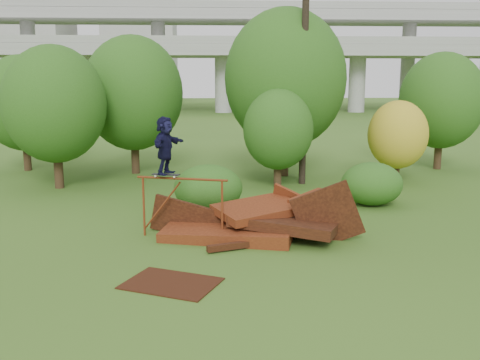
{
  "coord_description": "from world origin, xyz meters",
  "views": [
    {
      "loc": [
        -1.54,
        -12.07,
        4.23
      ],
      "look_at": [
        -0.8,
        2.0,
        1.6
      ],
      "focal_mm": 40.0,
      "sensor_mm": 36.0,
      "label": 1
    }
  ],
  "objects_px": {
    "scrap_pile": "(252,223)",
    "utility_pole": "(304,72)",
    "skater": "(165,145)",
    "flat_plate": "(171,283)"
  },
  "relations": [
    {
      "from": "flat_plate",
      "to": "utility_pole",
      "type": "xyz_separation_m",
      "value": [
        4.62,
        10.96,
        4.54
      ]
    },
    {
      "from": "skater",
      "to": "utility_pole",
      "type": "xyz_separation_m",
      "value": [
        4.97,
        7.48,
        2.02
      ]
    },
    {
      "from": "scrap_pile",
      "to": "skater",
      "type": "bearing_deg",
      "value": 179.6
    },
    {
      "from": "flat_plate",
      "to": "utility_pole",
      "type": "bearing_deg",
      "value": 67.15
    },
    {
      "from": "scrap_pile",
      "to": "utility_pole",
      "type": "relative_size",
      "value": 0.66
    },
    {
      "from": "skater",
      "to": "flat_plate",
      "type": "relative_size",
      "value": 0.82
    },
    {
      "from": "scrap_pile",
      "to": "utility_pole",
      "type": "xyz_separation_m",
      "value": [
        2.65,
        7.5,
        4.2
      ]
    },
    {
      "from": "scrap_pile",
      "to": "flat_plate",
      "type": "bearing_deg",
      "value": -119.6
    },
    {
      "from": "scrap_pile",
      "to": "skater",
      "type": "height_order",
      "value": "skater"
    },
    {
      "from": "scrap_pile",
      "to": "skater",
      "type": "relative_size",
      "value": 3.81
    }
  ]
}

